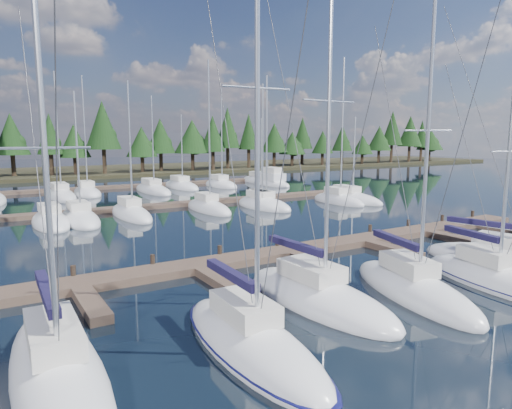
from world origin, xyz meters
TOP-DOWN VIEW (x-y plane):
  - ground at (0.00, 30.00)m, footprint 260.00×260.00m
  - far_shore at (0.00, 90.00)m, footprint 220.00×30.00m
  - main_dock at (0.00, 17.36)m, footprint 44.00×6.13m
  - back_docks at (0.00, 49.58)m, footprint 50.00×21.80m
  - front_sailboat_0 at (-14.05, 9.55)m, footprint 2.77×10.43m
  - front_sailboat_1 at (-8.20, 8.42)m, footprint 3.03×9.02m
  - front_sailboat_2 at (-3.51, 10.70)m, footprint 3.35×9.08m
  - front_sailboat_3 at (0.79, 9.21)m, footprint 4.71×9.03m
  - front_sailboat_4 at (5.29, 8.28)m, footprint 4.02×8.72m
  - back_sailboat_rows at (-0.14, 44.87)m, footprint 45.57×32.31m
  - motor_yacht_right at (21.45, 52.47)m, footprint 2.92×8.75m
  - tree_line at (-1.28, 80.17)m, footprint 186.93×11.74m

SIDE VIEW (x-z plane):
  - ground at x=0.00m, z-range 0.00..0.00m
  - back_docks at x=0.00m, z-range 0.00..0.40m
  - main_dock at x=0.00m, z-range -0.25..0.65m
  - back_sailboat_rows at x=-0.14m, z-range -8.10..8.63m
  - front_sailboat_0 at x=-14.05m, z-range -5.92..6.47m
  - front_sailboat_4 at x=5.29m, z-range -5.57..6.13m
  - front_sailboat_3 at x=0.79m, z-range -6.40..6.98m
  - front_sailboat_2 at x=-3.51m, z-range -7.43..8.02m
  - front_sailboat_1 at x=-8.20m, z-range -7.48..8.08m
  - far_shore at x=0.00m, z-range 0.00..0.60m
  - motor_yacht_right at x=21.45m, z-range -1.70..2.67m
  - tree_line at x=-1.28m, z-range 0.75..14.16m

